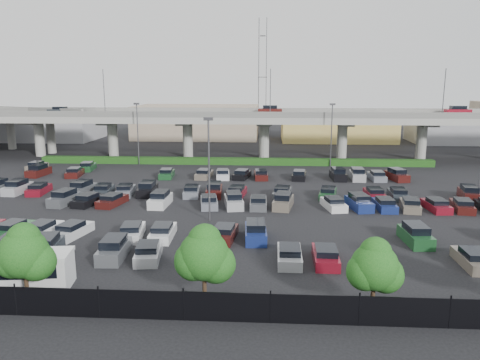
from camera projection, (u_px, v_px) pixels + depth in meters
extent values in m
plane|color=black|center=(218.00, 201.00, 54.58)|extent=(280.00, 280.00, 0.00)
cube|color=gray|center=(237.00, 118.00, 84.37)|extent=(150.00, 13.00, 1.10)
cube|color=#61605C|center=(234.00, 115.00, 78.05)|extent=(150.00, 0.50, 1.00)
cube|color=#61605C|center=(239.00, 110.00, 90.26)|extent=(150.00, 0.50, 1.00)
cylinder|color=gray|center=(40.00, 138.00, 87.37)|extent=(1.80, 1.80, 6.70)
cube|color=#61605C|center=(38.00, 121.00, 86.73)|extent=(2.60, 9.75, 0.50)
cylinder|color=gray|center=(113.00, 139.00, 86.54)|extent=(1.80, 1.80, 6.70)
cube|color=#61605C|center=(112.00, 122.00, 85.89)|extent=(2.60, 9.75, 0.50)
cylinder|color=gray|center=(188.00, 139.00, 85.70)|extent=(1.80, 1.80, 6.70)
cube|color=#61605C|center=(187.00, 122.00, 85.06)|extent=(2.60, 9.75, 0.50)
cylinder|color=gray|center=(264.00, 140.00, 84.87)|extent=(1.80, 1.80, 6.70)
cube|color=#61605C|center=(264.00, 123.00, 84.23)|extent=(2.60, 9.75, 0.50)
cylinder|color=gray|center=(342.00, 141.00, 84.03)|extent=(1.80, 1.80, 6.70)
cube|color=#61605C|center=(343.00, 123.00, 83.39)|extent=(2.60, 9.75, 0.50)
cylinder|color=gray|center=(421.00, 141.00, 83.20)|extent=(1.80, 1.80, 6.70)
cube|color=#61605C|center=(423.00, 123.00, 82.56)|extent=(2.60, 9.75, 0.50)
cube|color=#2B3138|center=(60.00, 111.00, 89.13)|extent=(4.40, 1.82, 0.82)
cube|color=black|center=(60.00, 108.00, 89.00)|extent=(2.30, 1.60, 0.50)
cube|color=#431412|center=(270.00, 111.00, 86.73)|extent=(4.40, 1.82, 1.05)
cube|color=black|center=(270.00, 107.00, 86.56)|extent=(2.60, 1.60, 0.65)
cube|color=maroon|center=(458.00, 112.00, 84.70)|extent=(4.40, 1.82, 1.05)
cube|color=black|center=(458.00, 108.00, 84.53)|extent=(2.60, 1.60, 0.65)
cylinder|color=#444448|center=(104.00, 93.00, 78.79)|extent=(0.14, 0.14, 8.00)
cylinder|color=#444448|center=(270.00, 93.00, 77.13)|extent=(0.14, 0.14, 8.00)
cylinder|color=#444448|center=(444.00, 94.00, 75.46)|extent=(0.14, 0.14, 8.00)
cylinder|color=gray|center=(11.00, 133.00, 96.68)|extent=(1.60, 1.60, 6.70)
cylinder|color=gray|center=(51.00, 136.00, 91.07)|extent=(1.60, 1.60, 6.70)
cube|color=#123710|center=(234.00, 161.00, 78.90)|extent=(66.00, 1.60, 1.10)
cube|color=black|center=(167.00, 305.00, 27.03)|extent=(70.00, 0.06, 1.80)
cylinder|color=black|center=(16.00, 300.00, 27.55)|extent=(0.10, 0.10, 2.00)
cylinder|color=black|center=(99.00, 302.00, 27.25)|extent=(0.10, 0.10, 2.00)
cylinder|color=black|center=(184.00, 304.00, 26.95)|extent=(0.10, 0.10, 2.00)
cylinder|color=black|center=(270.00, 307.00, 26.66)|extent=(0.10, 0.10, 2.00)
cylinder|color=black|center=(359.00, 309.00, 26.36)|extent=(0.10, 0.10, 2.00)
cylinder|color=black|center=(450.00, 312.00, 26.06)|extent=(0.10, 0.10, 2.00)
cylinder|color=#332316|center=(27.00, 290.00, 28.85)|extent=(0.26, 0.26, 1.96)
sphere|color=#134913|center=(24.00, 254.00, 28.36)|extent=(3.04, 3.04, 3.04)
sphere|color=#134913|center=(36.00, 262.00, 28.53)|extent=(2.39, 2.39, 2.39)
sphere|color=#134913|center=(14.00, 259.00, 28.39)|extent=(2.39, 2.39, 2.39)
sphere|color=#134913|center=(24.00, 239.00, 28.30)|extent=(2.06, 2.06, 2.06)
cylinder|color=#332316|center=(205.00, 293.00, 28.47)|extent=(0.26, 0.26, 1.97)
sphere|color=#134913|center=(204.00, 255.00, 27.98)|extent=(3.07, 3.07, 3.07)
sphere|color=#134913|center=(216.00, 264.00, 28.15)|extent=(2.41, 2.41, 2.41)
sphere|color=#134913|center=(194.00, 261.00, 28.01)|extent=(2.41, 2.41, 2.41)
sphere|color=#134913|center=(205.00, 241.00, 27.92)|extent=(2.08, 2.08, 2.08)
cylinder|color=#332316|center=(372.00, 302.00, 27.48)|extent=(0.26, 0.26, 1.80)
sphere|color=#134913|center=(375.00, 267.00, 27.03)|extent=(2.79, 2.79, 2.79)
sphere|color=#134913|center=(385.00, 274.00, 27.19)|extent=(2.19, 2.19, 2.19)
sphere|color=#134913|center=(365.00, 272.00, 27.05)|extent=(2.19, 2.19, 2.19)
sphere|color=#134913|center=(376.00, 253.00, 26.98)|extent=(1.89, 1.89, 1.89)
cube|color=silver|center=(13.00, 273.00, 31.22)|extent=(7.73, 3.52, 2.17)
cube|color=black|center=(13.00, 265.00, 31.12)|extent=(6.71, 3.43, 0.98)
cube|color=silver|center=(12.00, 256.00, 30.98)|extent=(7.84, 3.64, 0.26)
cube|color=black|center=(13.00, 249.00, 37.26)|extent=(2.21, 4.54, 1.05)
cube|color=black|center=(12.00, 239.00, 37.09)|extent=(1.83, 2.73, 0.65)
cube|color=#2B3138|center=(46.00, 250.00, 37.09)|extent=(2.50, 4.63, 1.05)
cube|color=black|center=(45.00, 240.00, 36.93)|extent=(2.00, 2.82, 0.65)
cube|color=#515458|center=(114.00, 251.00, 36.77)|extent=(2.03, 4.48, 1.05)
cube|color=black|center=(114.00, 241.00, 36.60)|extent=(1.73, 2.68, 0.65)
cube|color=#B7B7BC|center=(149.00, 254.00, 36.63)|extent=(2.37, 4.60, 0.82)
cube|color=black|center=(148.00, 247.00, 36.30)|extent=(1.88, 2.49, 0.50)
cube|color=#B7B7BC|center=(289.00, 257.00, 35.97)|extent=(1.87, 4.42, 0.82)
cube|color=black|center=(290.00, 250.00, 35.65)|extent=(1.63, 2.32, 0.50)
cube|color=maroon|center=(325.00, 257.00, 35.81)|extent=(1.92, 4.44, 0.82)
cube|color=black|center=(326.00, 251.00, 35.48)|extent=(1.65, 2.34, 0.50)
cube|color=#716658|center=(473.00, 261.00, 35.15)|extent=(1.86, 4.41, 0.82)
cube|color=black|center=(475.00, 254.00, 34.83)|extent=(1.62, 2.31, 0.50)
cube|color=#1C5027|center=(13.00, 231.00, 42.33)|extent=(2.45, 4.62, 0.82)
cube|color=black|center=(11.00, 224.00, 42.01)|extent=(1.93, 2.51, 0.50)
cube|color=white|center=(43.00, 231.00, 42.17)|extent=(2.33, 4.59, 0.82)
cube|color=black|center=(41.00, 225.00, 41.84)|extent=(1.86, 2.47, 0.50)
cube|color=silver|center=(72.00, 232.00, 42.00)|extent=(2.69, 4.68, 0.82)
cube|color=black|center=(71.00, 226.00, 41.68)|extent=(2.04, 2.58, 0.50)
cube|color=white|center=(132.00, 233.00, 41.68)|extent=(2.41, 4.61, 0.82)
cube|color=black|center=(131.00, 227.00, 41.35)|extent=(1.90, 2.50, 0.50)
cube|color=white|center=(163.00, 233.00, 41.51)|extent=(1.95, 4.45, 0.82)
cube|color=black|center=(162.00, 227.00, 41.19)|extent=(1.67, 2.35, 0.50)
cube|color=#431412|center=(224.00, 235.00, 41.18)|extent=(2.23, 4.55, 0.82)
cube|color=black|center=(224.00, 228.00, 40.86)|extent=(1.81, 2.44, 0.50)
cube|color=navy|center=(256.00, 234.00, 41.00)|extent=(2.07, 4.50, 1.05)
cube|color=black|center=(256.00, 225.00, 40.83)|extent=(1.75, 2.69, 0.65)
cube|color=#1C5027|center=(415.00, 237.00, 40.18)|extent=(2.07, 4.50, 1.05)
cube|color=black|center=(416.00, 228.00, 40.01)|extent=(1.75, 2.69, 0.65)
cube|color=#515458|center=(65.00, 200.00, 53.06)|extent=(2.59, 4.66, 1.05)
cube|color=black|center=(64.00, 193.00, 52.89)|extent=(2.05, 2.85, 0.65)
cube|color=black|center=(89.00, 201.00, 52.92)|extent=(2.70, 4.68, 0.82)
cube|color=black|center=(88.00, 196.00, 52.60)|extent=(2.05, 2.58, 0.50)
cube|color=#431412|center=(112.00, 201.00, 52.75)|extent=(2.64, 4.67, 0.82)
cube|color=black|center=(111.00, 196.00, 52.43)|extent=(2.02, 2.57, 0.50)
cube|color=white|center=(160.00, 201.00, 52.40)|extent=(1.98, 4.46, 1.05)
cube|color=black|center=(160.00, 194.00, 52.23)|extent=(1.69, 2.66, 0.65)
cube|color=slate|center=(209.00, 203.00, 52.10)|extent=(2.49, 4.63, 0.82)
cube|color=black|center=(209.00, 198.00, 51.78)|extent=(1.94, 2.52, 0.50)
cube|color=#B7B7BC|center=(234.00, 202.00, 51.91)|extent=(2.54, 4.64, 1.05)
cube|color=black|center=(234.00, 195.00, 51.74)|extent=(2.02, 2.83, 0.65)
cube|color=#515458|center=(258.00, 204.00, 51.77)|extent=(1.88, 4.43, 0.82)
cube|color=black|center=(258.00, 199.00, 51.45)|extent=(1.63, 2.32, 0.50)
cube|color=#716658|center=(283.00, 203.00, 51.58)|extent=(2.54, 4.64, 1.05)
cube|color=black|center=(283.00, 196.00, 51.42)|extent=(2.02, 2.83, 0.65)
cube|color=white|center=(333.00, 205.00, 51.28)|extent=(2.59, 4.66, 0.82)
cube|color=black|center=(334.00, 200.00, 50.96)|extent=(1.99, 2.55, 0.50)
cube|color=navy|center=(359.00, 204.00, 51.09)|extent=(2.61, 4.66, 1.05)
cube|color=black|center=(359.00, 197.00, 50.92)|extent=(2.06, 2.85, 0.65)
cube|color=navy|center=(384.00, 206.00, 50.95)|extent=(1.96, 4.46, 0.82)
cube|color=black|center=(385.00, 200.00, 50.63)|extent=(1.67, 2.35, 0.50)
cube|color=#716658|center=(410.00, 206.00, 50.79)|extent=(2.51, 4.64, 0.82)
cube|color=black|center=(411.00, 201.00, 50.47)|extent=(1.95, 2.53, 0.50)
cube|color=maroon|center=(436.00, 206.00, 50.62)|extent=(2.18, 4.54, 0.82)
cube|color=black|center=(437.00, 201.00, 50.30)|extent=(1.79, 2.43, 0.50)
cube|color=#431412|center=(462.00, 207.00, 50.46)|extent=(2.46, 4.62, 0.82)
cube|color=black|center=(463.00, 202.00, 50.14)|extent=(1.93, 2.51, 0.50)
cube|color=#B7B7BC|center=(18.00, 189.00, 58.43)|extent=(2.04, 4.49, 1.05)
cube|color=black|center=(17.00, 182.00, 58.27)|extent=(1.73, 2.68, 0.65)
cube|color=maroon|center=(39.00, 190.00, 58.29)|extent=(2.25, 4.56, 0.82)
cube|color=black|center=(38.00, 185.00, 57.97)|extent=(1.83, 2.45, 0.50)
cube|color=#515458|center=(82.00, 190.00, 57.94)|extent=(2.56, 4.65, 1.05)
cube|color=black|center=(82.00, 183.00, 57.78)|extent=(2.03, 2.84, 0.65)
cube|color=#2B3138|center=(104.00, 191.00, 57.80)|extent=(2.28, 4.57, 0.82)
cube|color=black|center=(103.00, 186.00, 57.48)|extent=(1.84, 2.46, 0.50)
cube|color=slate|center=(126.00, 191.00, 57.64)|extent=(2.34, 4.59, 0.82)
cube|color=black|center=(125.00, 187.00, 57.32)|extent=(1.87, 2.48, 0.50)
cube|color=black|center=(148.00, 191.00, 57.45)|extent=(1.97, 4.46, 1.05)
cube|color=black|center=(147.00, 184.00, 57.28)|extent=(1.69, 2.65, 0.65)
cube|color=slate|center=(192.00, 192.00, 57.15)|extent=(2.15, 4.53, 0.82)
cube|color=black|center=(192.00, 188.00, 56.82)|extent=(1.77, 2.42, 0.50)
cube|color=#431412|center=(214.00, 192.00, 56.96)|extent=(2.10, 4.51, 1.05)
cube|color=black|center=(214.00, 185.00, 56.79)|extent=(1.77, 2.70, 0.65)
cube|color=maroon|center=(237.00, 193.00, 56.82)|extent=(2.34, 4.59, 0.82)
cube|color=black|center=(237.00, 188.00, 56.50)|extent=(1.87, 2.48, 0.50)
cube|color=#515458|center=(282.00, 193.00, 56.49)|extent=(2.53, 4.64, 0.82)
cube|color=black|center=(282.00, 189.00, 56.17)|extent=(1.96, 2.53, 0.50)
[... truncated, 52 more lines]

